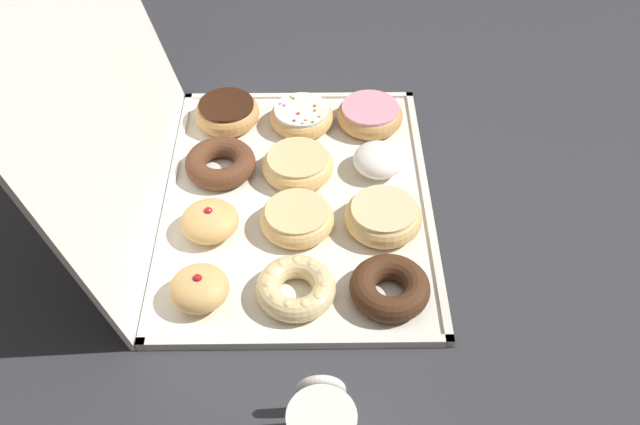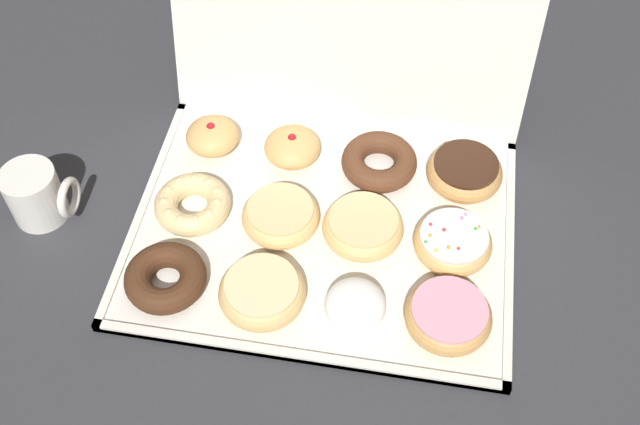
% 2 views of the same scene
% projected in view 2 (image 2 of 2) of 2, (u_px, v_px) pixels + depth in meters
% --- Properties ---
extents(ground_plane, '(3.00, 3.00, 0.00)m').
position_uv_depth(ground_plane, '(322.00, 233.00, 1.13)').
color(ground_plane, '#333338').
extents(donut_box, '(0.56, 0.43, 0.01)m').
position_uv_depth(donut_box, '(322.00, 231.00, 1.13)').
color(donut_box, silver).
rests_on(donut_box, ground).
extents(box_lid_open, '(0.56, 0.11, 0.43)m').
position_uv_depth(box_lid_open, '(352.00, 2.00, 1.13)').
color(box_lid_open, silver).
rests_on(box_lid_open, ground).
extents(chocolate_cake_ring_donut_0, '(0.11, 0.11, 0.04)m').
position_uv_depth(chocolate_cake_ring_donut_0, '(165.00, 278.00, 1.05)').
color(chocolate_cake_ring_donut_0, '#472816').
rests_on(chocolate_cake_ring_donut_0, donut_box).
extents(glazed_ring_donut_1, '(0.12, 0.12, 0.04)m').
position_uv_depth(glazed_ring_donut_1, '(262.00, 292.00, 1.04)').
color(glazed_ring_donut_1, '#E5B770').
rests_on(glazed_ring_donut_1, donut_box).
extents(powdered_filled_donut_2, '(0.08, 0.08, 0.05)m').
position_uv_depth(powdered_filled_donut_2, '(355.00, 305.00, 1.02)').
color(powdered_filled_donut_2, white).
rests_on(powdered_filled_donut_2, donut_box).
extents(pink_frosted_donut_3, '(0.12, 0.12, 0.04)m').
position_uv_depth(pink_frosted_donut_3, '(448.00, 315.00, 1.01)').
color(pink_frosted_donut_3, tan).
rests_on(pink_frosted_donut_3, donut_box).
extents(cruller_donut_4, '(0.11, 0.11, 0.04)m').
position_uv_depth(cruller_donut_4, '(192.00, 204.00, 1.13)').
color(cruller_donut_4, '#EACC8C').
rests_on(cruller_donut_4, donut_box).
extents(glazed_ring_donut_5, '(0.11, 0.11, 0.04)m').
position_uv_depth(glazed_ring_donut_5, '(280.00, 218.00, 1.11)').
color(glazed_ring_donut_5, '#E5B770').
rests_on(glazed_ring_donut_5, donut_box).
extents(glazed_ring_donut_6, '(0.12, 0.12, 0.04)m').
position_uv_depth(glazed_ring_donut_6, '(363.00, 228.00, 1.10)').
color(glazed_ring_donut_6, '#E5B770').
rests_on(glazed_ring_donut_6, donut_box).
extents(sprinkle_donut_7, '(0.11, 0.11, 0.04)m').
position_uv_depth(sprinkle_donut_7, '(453.00, 242.00, 1.09)').
color(sprinkle_donut_7, tan).
rests_on(sprinkle_donut_7, donut_box).
extents(jelly_filled_donut_8, '(0.08, 0.08, 0.05)m').
position_uv_depth(jelly_filled_donut_8, '(212.00, 136.00, 1.21)').
color(jelly_filled_donut_8, tan).
rests_on(jelly_filled_donut_8, donut_box).
extents(jelly_filled_donut_9, '(0.09, 0.09, 0.05)m').
position_uv_depth(jelly_filled_donut_9, '(292.00, 147.00, 1.19)').
color(jelly_filled_donut_9, tan).
rests_on(jelly_filled_donut_9, donut_box).
extents(chocolate_cake_ring_donut_10, '(0.12, 0.12, 0.04)m').
position_uv_depth(chocolate_cake_ring_donut_10, '(379.00, 162.00, 1.18)').
color(chocolate_cake_ring_donut_10, '#59331E').
rests_on(chocolate_cake_ring_donut_10, donut_box).
extents(chocolate_frosted_donut_11, '(0.12, 0.12, 0.04)m').
position_uv_depth(chocolate_frosted_donut_11, '(465.00, 171.00, 1.17)').
color(chocolate_frosted_donut_11, tan).
rests_on(chocolate_frosted_donut_11, donut_box).
extents(coffee_mug, '(0.10, 0.08, 0.09)m').
position_uv_depth(coffee_mug, '(37.00, 194.00, 1.12)').
color(coffee_mug, white).
rests_on(coffee_mug, ground).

